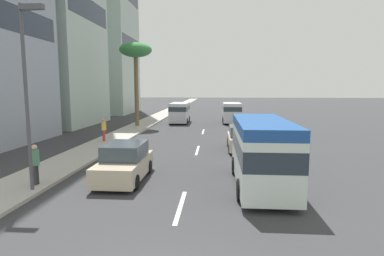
{
  "coord_description": "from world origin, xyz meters",
  "views": [
    {
      "loc": [
        -5.44,
        -1.25,
        4.25
      ],
      "look_at": [
        16.5,
        0.44,
        1.42
      ],
      "focal_mm": 29.5,
      "sensor_mm": 36.0,
      "label": 1
    }
  ],
  "objects_px": {
    "car_lead": "(125,163)",
    "car_fifth": "(242,139)",
    "van_fourth": "(232,112)",
    "street_lamp": "(28,79)",
    "minibus_third": "(261,150)",
    "van_second": "(180,112)",
    "pedestrian_near_lamp": "(35,163)",
    "pedestrian_mid_block": "(104,129)",
    "palm_tree": "(136,53)"
  },
  "relations": [
    {
      "from": "van_second",
      "to": "van_fourth",
      "type": "distance_m",
      "value": 6.25
    },
    {
      "from": "car_lead",
      "to": "street_lamp",
      "type": "height_order",
      "value": "street_lamp"
    },
    {
      "from": "street_lamp",
      "to": "car_lead",
      "type": "bearing_deg",
      "value": -55.62
    },
    {
      "from": "van_second",
      "to": "pedestrian_near_lamp",
      "type": "distance_m",
      "value": 25.29
    },
    {
      "from": "pedestrian_near_lamp",
      "to": "pedestrian_mid_block",
      "type": "xyz_separation_m",
      "value": [
        11.01,
        1.04,
        -0.0
      ]
    },
    {
      "from": "van_fourth",
      "to": "pedestrian_mid_block",
      "type": "bearing_deg",
      "value": 144.06
    },
    {
      "from": "van_fourth",
      "to": "car_fifth",
      "type": "relative_size",
      "value": 1.1
    },
    {
      "from": "car_lead",
      "to": "van_fourth",
      "type": "relative_size",
      "value": 0.91
    },
    {
      "from": "van_fourth",
      "to": "palm_tree",
      "type": "relative_size",
      "value": 0.52
    },
    {
      "from": "van_fourth",
      "to": "street_lamp",
      "type": "xyz_separation_m",
      "value": [
        -26.15,
        9.16,
        3.2
      ]
    },
    {
      "from": "car_fifth",
      "to": "pedestrian_near_lamp",
      "type": "height_order",
      "value": "pedestrian_near_lamp"
    },
    {
      "from": "minibus_third",
      "to": "street_lamp",
      "type": "xyz_separation_m",
      "value": [
        -1.67,
        9.24,
        3.0
      ]
    },
    {
      "from": "car_fifth",
      "to": "street_lamp",
      "type": "bearing_deg",
      "value": 136.69
    },
    {
      "from": "van_fourth",
      "to": "car_fifth",
      "type": "distance_m",
      "value": 16.52
    },
    {
      "from": "car_lead",
      "to": "van_second",
      "type": "distance_m",
      "value": 23.62
    },
    {
      "from": "street_lamp",
      "to": "minibus_third",
      "type": "bearing_deg",
      "value": -79.74
    },
    {
      "from": "van_fourth",
      "to": "pedestrian_near_lamp",
      "type": "xyz_separation_m",
      "value": [
        -25.5,
        9.47,
        -0.28
      ]
    },
    {
      "from": "car_lead",
      "to": "minibus_third",
      "type": "distance_m",
      "value": 6.21
    },
    {
      "from": "car_lead",
      "to": "street_lamp",
      "type": "xyz_separation_m",
      "value": [
        -2.12,
        3.1,
        3.79
      ]
    },
    {
      "from": "car_lead",
      "to": "van_fourth",
      "type": "height_order",
      "value": "van_fourth"
    },
    {
      "from": "van_second",
      "to": "palm_tree",
      "type": "xyz_separation_m",
      "value": [
        -4.1,
        4.18,
        6.5
      ]
    },
    {
      "from": "car_lead",
      "to": "pedestrian_near_lamp",
      "type": "distance_m",
      "value": 3.73
    },
    {
      "from": "van_second",
      "to": "minibus_third",
      "type": "distance_m",
      "value": 24.87
    },
    {
      "from": "car_lead",
      "to": "van_second",
      "type": "relative_size",
      "value": 0.87
    },
    {
      "from": "car_fifth",
      "to": "pedestrian_mid_block",
      "type": "height_order",
      "value": "pedestrian_mid_block"
    },
    {
      "from": "car_lead",
      "to": "car_fifth",
      "type": "distance_m",
      "value": 9.6
    },
    {
      "from": "car_fifth",
      "to": "pedestrian_near_lamp",
      "type": "bearing_deg",
      "value": 133.73
    },
    {
      "from": "van_fourth",
      "to": "pedestrian_mid_block",
      "type": "xyz_separation_m",
      "value": [
        -14.49,
        10.5,
        -0.29
      ]
    },
    {
      "from": "pedestrian_near_lamp",
      "to": "palm_tree",
      "type": "height_order",
      "value": "palm_tree"
    },
    {
      "from": "car_lead",
      "to": "car_fifth",
      "type": "height_order",
      "value": "car_lead"
    },
    {
      "from": "van_fourth",
      "to": "palm_tree",
      "type": "xyz_separation_m",
      "value": [
        -4.51,
        10.42,
        6.5
      ]
    },
    {
      "from": "van_second",
      "to": "street_lamp",
      "type": "height_order",
      "value": "street_lamp"
    },
    {
      "from": "pedestrian_near_lamp",
      "to": "pedestrian_mid_block",
      "type": "bearing_deg",
      "value": -110.33
    },
    {
      "from": "minibus_third",
      "to": "pedestrian_mid_block",
      "type": "xyz_separation_m",
      "value": [
        9.99,
        10.59,
        -0.48
      ]
    },
    {
      "from": "van_second",
      "to": "pedestrian_near_lamp",
      "type": "height_order",
      "value": "van_second"
    },
    {
      "from": "pedestrian_mid_block",
      "to": "palm_tree",
      "type": "xyz_separation_m",
      "value": [
        9.97,
        -0.08,
        6.78
      ]
    },
    {
      "from": "pedestrian_mid_block",
      "to": "palm_tree",
      "type": "bearing_deg",
      "value": -135.68
    },
    {
      "from": "palm_tree",
      "to": "pedestrian_mid_block",
      "type": "bearing_deg",
      "value": 179.51
    },
    {
      "from": "minibus_third",
      "to": "van_fourth",
      "type": "relative_size",
      "value": 1.41
    },
    {
      "from": "pedestrian_mid_block",
      "to": "street_lamp",
      "type": "bearing_deg",
      "value": 51.39
    },
    {
      "from": "car_fifth",
      "to": "pedestrian_near_lamp",
      "type": "distance_m",
      "value": 13.0
    },
    {
      "from": "minibus_third",
      "to": "car_fifth",
      "type": "relative_size",
      "value": 1.54
    },
    {
      "from": "minibus_third",
      "to": "van_fourth",
      "type": "distance_m",
      "value": 24.47
    },
    {
      "from": "van_second",
      "to": "street_lamp",
      "type": "relative_size",
      "value": 0.67
    },
    {
      "from": "pedestrian_near_lamp",
      "to": "pedestrian_mid_block",
      "type": "height_order",
      "value": "pedestrian_near_lamp"
    },
    {
      "from": "car_lead",
      "to": "pedestrian_mid_block",
      "type": "distance_m",
      "value": 10.53
    },
    {
      "from": "pedestrian_near_lamp",
      "to": "minibus_third",
      "type": "bearing_deg",
      "value": 160.42
    },
    {
      "from": "car_fifth",
      "to": "minibus_third",
      "type": "bearing_deg",
      "value": -178.85
    },
    {
      "from": "van_fourth",
      "to": "street_lamp",
      "type": "bearing_deg",
      "value": 160.7
    },
    {
      "from": "car_lead",
      "to": "palm_tree",
      "type": "xyz_separation_m",
      "value": [
        19.51,
        4.36,
        7.09
      ]
    }
  ]
}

